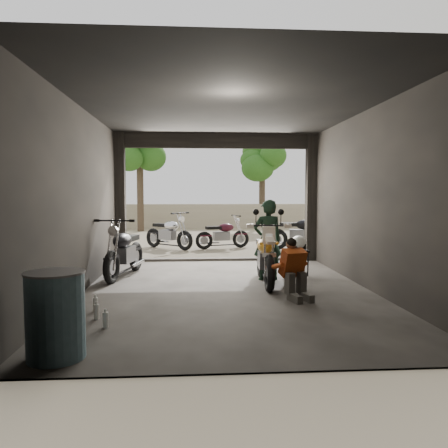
{
  "coord_description": "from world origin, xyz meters",
  "views": [
    {
      "loc": [
        -0.58,
        -7.5,
        1.72
      ],
      "look_at": [
        -0.02,
        0.6,
        1.15
      ],
      "focal_mm": 35.0,
      "sensor_mm": 36.0,
      "label": 1
    }
  ],
  "objects": [
    {
      "name": "ground",
      "position": [
        0.0,
        0.0,
        0.0
      ],
      "size": [
        80.0,
        80.0,
        0.0
      ],
      "primitive_type": "plane",
      "color": "#7A6D56",
      "rests_on": "ground"
    },
    {
      "name": "garage",
      "position": [
        0.0,
        0.55,
        1.28
      ],
      "size": [
        7.0,
        7.13,
        3.2
      ],
      "color": "#2D2B28",
      "rests_on": "ground"
    },
    {
      "name": "boundary_wall",
      "position": [
        0.0,
        14.0,
        0.6
      ],
      "size": [
        18.0,
        0.3,
        1.2
      ],
      "primitive_type": "cube",
      "color": "gray",
      "rests_on": "ground"
    },
    {
      "name": "tree_left",
      "position": [
        -3.0,
        12.5,
        3.99
      ],
      "size": [
        2.2,
        2.2,
        5.6
      ],
      "color": "#382B1E",
      "rests_on": "ground"
    },
    {
      "name": "tree_right",
      "position": [
        2.8,
        14.0,
        3.56
      ],
      "size": [
        2.2,
        2.2,
        5.0
      ],
      "color": "#382B1E",
      "rests_on": "ground"
    },
    {
      "name": "main_bike",
      "position": [
        0.75,
        0.57,
        0.6
      ],
      "size": [
        0.83,
        1.83,
        1.2
      ],
      "primitive_type": null,
      "rotation": [
        0.0,
        0.0,
        -0.05
      ],
      "color": "beige",
      "rests_on": "ground"
    },
    {
      "name": "left_bike",
      "position": [
        -2.0,
        1.48,
        0.61
      ],
      "size": [
        1.07,
        1.92,
        1.22
      ],
      "primitive_type": null,
      "rotation": [
        0.0,
        0.0,
        -0.19
      ],
      "color": "black",
      "rests_on": "ground"
    },
    {
      "name": "outside_bike_a",
      "position": [
        -1.37,
        6.04,
        0.58
      ],
      "size": [
        1.74,
        1.65,
        1.15
      ],
      "primitive_type": null,
      "rotation": [
        0.0,
        0.0,
        0.85
      ],
      "color": "black",
      "rests_on": "ground"
    },
    {
      "name": "outside_bike_b",
      "position": [
        0.32,
        6.0,
        0.52
      ],
      "size": [
        1.66,
        1.07,
        1.04
      ],
      "primitive_type": null,
      "rotation": [
        0.0,
        0.0,
        1.88
      ],
      "color": "#3D0E1B",
      "rests_on": "ground"
    },
    {
      "name": "outside_bike_c",
      "position": [
        2.65,
        5.38,
        0.62
      ],
      "size": [
        1.94,
        1.08,
        1.24
      ],
      "primitive_type": null,
      "rotation": [
        0.0,
        0.0,
        1.39
      ],
      "color": "black",
      "rests_on": "ground"
    },
    {
      "name": "rider",
      "position": [
        0.86,
        0.94,
        0.8
      ],
      "size": [
        0.64,
        0.48,
        1.6
      ],
      "primitive_type": "imported",
      "rotation": [
        0.0,
        0.0,
        3.31
      ],
      "color": "black",
      "rests_on": "ground"
    },
    {
      "name": "mechanic",
      "position": [
        1.05,
        -0.68,
        0.48
      ],
      "size": [
        0.66,
        0.77,
        0.96
      ],
      "primitive_type": null,
      "rotation": [
        0.0,
        0.0,
        0.29
      ],
      "color": "#B64A18",
      "rests_on": "ground"
    },
    {
      "name": "stool",
      "position": [
        1.59,
        1.38,
        0.47
      ],
      "size": [
        0.4,
        0.4,
        0.55
      ],
      "rotation": [
        0.0,
        0.0,
        -0.21
      ],
      "color": "black",
      "rests_on": "ground"
    },
    {
      "name": "helmet",
      "position": [
        1.6,
        1.39,
        0.7
      ],
      "size": [
        0.34,
        0.35,
        0.3
      ],
      "primitive_type": "ellipsoid",
      "rotation": [
        0.0,
        0.0,
        0.08
      ],
      "color": "white",
      "rests_on": "stool"
    },
    {
      "name": "oil_drum",
      "position": [
        -2.0,
        -3.0,
        0.46
      ],
      "size": [
        0.61,
        0.61,
        0.91
      ],
      "primitive_type": "cylinder",
      "rotation": [
        0.0,
        0.0,
        -0.04
      ],
      "color": "#466875",
      "rests_on": "ground"
    },
    {
      "name": "sign_post",
      "position": [
        3.28,
        2.79,
        1.47
      ],
      "size": [
        0.73,
        0.08,
        2.2
      ],
      "rotation": [
        0.0,
        0.0,
        0.12
      ],
      "color": "black",
      "rests_on": "ground"
    }
  ]
}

